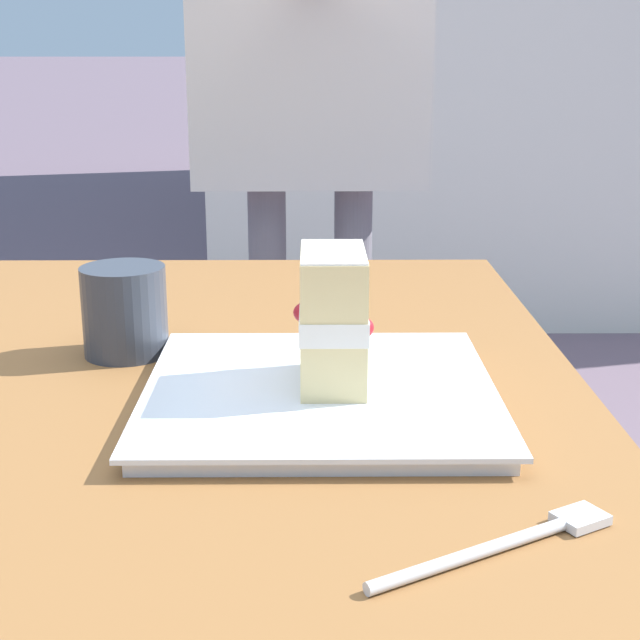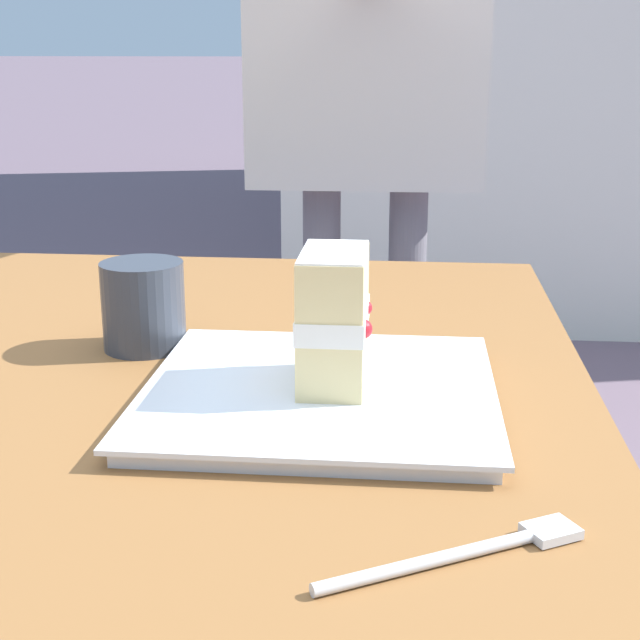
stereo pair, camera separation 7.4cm
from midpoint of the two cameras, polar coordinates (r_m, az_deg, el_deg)
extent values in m
cylinder|color=brown|center=(1.35, 11.02, -12.67)|extent=(0.07, 0.07, 0.66)
cube|color=white|center=(0.76, 2.79, -4.75)|extent=(0.27, 0.27, 0.01)
cube|color=white|center=(0.76, 2.80, -4.18)|extent=(0.28, 0.28, 0.00)
cube|color=#EAD18C|center=(0.75, 3.63, -2.33)|extent=(0.09, 0.05, 0.04)
cube|color=white|center=(0.74, 3.68, -0.01)|extent=(0.09, 0.05, 0.02)
sphere|color=#B21923|center=(0.73, 5.51, -0.59)|extent=(0.02, 0.02, 0.02)
sphere|color=#B21923|center=(0.77, 5.51, 0.71)|extent=(0.01, 0.01, 0.01)
sphere|color=#B21923|center=(0.77, 2.04, 0.78)|extent=(0.01, 0.01, 0.01)
sphere|color=#B21923|center=(0.75, 1.87, 0.45)|extent=(0.02, 0.02, 0.02)
cube|color=#EAD18C|center=(0.73, 3.72, 2.37)|extent=(0.09, 0.05, 0.04)
cube|color=white|center=(0.73, 3.76, 4.13)|extent=(0.09, 0.05, 0.00)
cylinder|color=silver|center=(0.54, 10.56, -14.45)|extent=(0.08, 0.13, 0.01)
cube|color=silver|center=(0.59, 17.54, -12.29)|extent=(0.04, 0.04, 0.01)
cylinder|color=#333842|center=(0.89, -8.45, 0.84)|extent=(0.08, 0.08, 0.08)
cylinder|color=black|center=(0.89, -8.54, 3.10)|extent=(0.07, 0.07, 0.00)
cylinder|color=slate|center=(1.76, 1.30, -3.76)|extent=(0.07, 0.07, 0.74)
cylinder|color=slate|center=(1.76, 6.36, -3.88)|extent=(0.07, 0.07, 0.74)
cube|color=beige|center=(1.65, 4.27, 17.37)|extent=(0.17, 0.40, 0.53)
camera|label=1|loc=(0.04, -87.14, 0.85)|focal=52.33mm
camera|label=2|loc=(0.04, 92.86, -0.85)|focal=52.33mm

